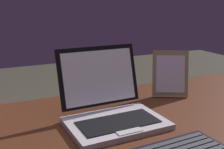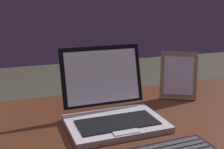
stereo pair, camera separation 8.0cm
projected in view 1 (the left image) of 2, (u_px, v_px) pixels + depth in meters
laptop_front at (111, 108)px, 0.85m from camera, size 0.29×0.25×0.21m
photo_frame at (170, 74)px, 1.07m from camera, size 0.14×0.11×0.17m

